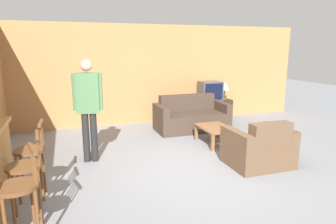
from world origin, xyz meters
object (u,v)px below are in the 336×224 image
bar_chair_near (19,195)px  armchair_near (259,149)px  tv_unit (210,110)px  person_by_window (88,104)px  table_lamp (225,87)px  couch_far (191,118)px  bar_chair_far (31,157)px  tv (210,91)px  bar_chair_mid (26,173)px  coffee_table (216,129)px

bar_chair_near → armchair_near: 3.74m
armchair_near → tv_unit: size_ratio=0.84×
tv_unit → person_by_window: size_ratio=0.67×
table_lamp → couch_far: bearing=-150.8°
bar_chair_near → bar_chair_far: (0.00, 1.11, 0.00)m
couch_far → tv_unit: size_ratio=1.45×
armchair_near → person_by_window: size_ratio=0.57×
tv → person_by_window: (-3.43, -2.14, 0.21)m
bar_chair_near → table_lamp: size_ratio=2.18×
bar_chair_near → bar_chair_far: same height
bar_chair_far → table_lamp: bearing=34.7°
bar_chair_mid → coffee_table: bearing=28.7°
bar_chair_mid → bar_chair_near: bearing=-90.0°
bar_chair_far → person_by_window: 1.48m
person_by_window → coffee_table: bearing=3.8°
armchair_near → tv_unit: (0.70, 3.29, -0.02)m
bar_chair_mid → person_by_window: bearing=63.7°
tv_unit → person_by_window: 4.11m
bar_chair_near → bar_chair_far: 1.11m
bar_chair_far → bar_chair_mid: bearing=-90.0°
couch_far → tv: tv is taller
tv → table_lamp: bearing=0.4°
bar_chair_near → coffee_table: size_ratio=1.20×
armchair_near → table_lamp: size_ratio=2.13×
bar_chair_near → tv_unit: size_ratio=0.86×
bar_chair_mid → tv: tv is taller
bar_chair_mid → person_by_window: person_by_window is taller
coffee_table → bar_chair_near: bearing=-144.8°
armchair_near → coffee_table: size_ratio=1.17×
bar_chair_far → coffee_table: bearing=20.9°
tv_unit → tv: bearing=-90.0°
coffee_table → tv: bearing=66.7°
couch_far → table_lamp: 1.66m
bar_chair_far → tv: bearing=37.4°
armchair_near → tv: 3.40m
tv → coffee_table: bearing=-113.3°
person_by_window → tv_unit: bearing=32.0°
tv_unit → bar_chair_far: bearing=-142.5°
armchair_near → person_by_window: 3.05m
bar_chair_mid → table_lamp: (4.73, 3.85, 0.35)m
couch_far → person_by_window: 2.99m
armchair_near → table_lamp: (1.16, 3.29, 0.63)m
tv_unit → tv: tv is taller
bar_chair_near → table_lamp: table_lamp is taller
bar_chair_mid → armchair_near: (3.57, 0.56, -0.28)m
bar_chair_near → bar_chair_mid: bearing=90.0°
bar_chair_far → armchair_near: (3.57, -0.01, -0.28)m
table_lamp → tv_unit: bearing=-180.0°
armchair_near → tv_unit: bearing=77.9°
bar_chair_far → tv_unit: size_ratio=0.86×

